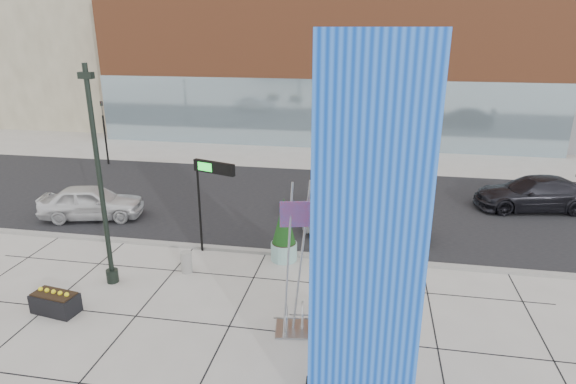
% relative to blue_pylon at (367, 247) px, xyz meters
% --- Properties ---
extents(ground, '(160.00, 160.00, 0.00)m').
position_rel_blue_pylon_xyz_m(ground, '(-4.90, 3.49, -4.08)').
color(ground, '#9E9991').
rests_on(ground, ground).
extents(street_asphalt, '(80.00, 12.00, 0.02)m').
position_rel_blue_pylon_xyz_m(street_asphalt, '(-4.90, 13.49, -4.07)').
color(street_asphalt, black).
rests_on(street_asphalt, ground).
extents(curb_edge, '(80.00, 0.30, 0.12)m').
position_rel_blue_pylon_xyz_m(curb_edge, '(-4.90, 7.49, -4.02)').
color(curb_edge, gray).
rests_on(curb_edge, ground).
extents(tower_podium, '(34.00, 10.00, 11.00)m').
position_rel_blue_pylon_xyz_m(tower_podium, '(-3.90, 30.49, 1.42)').
color(tower_podium, brown).
rests_on(tower_podium, ground).
extents(tower_glass_front, '(34.00, 0.60, 5.00)m').
position_rel_blue_pylon_xyz_m(tower_glass_front, '(-3.90, 25.69, -1.58)').
color(tower_glass_front, '#8CA5B2').
rests_on(tower_glass_front, ground).
extents(blue_pylon, '(2.60, 1.28, 8.44)m').
position_rel_blue_pylon_xyz_m(blue_pylon, '(0.00, 0.00, 0.00)').
color(blue_pylon, '#0C41BC').
rests_on(blue_pylon, ground).
extents(lamp_post, '(0.47, 0.41, 7.44)m').
position_rel_blue_pylon_xyz_m(lamp_post, '(-8.69, 4.34, -1.03)').
color(lamp_post, black).
rests_on(lamp_post, ground).
extents(public_art_sculpture, '(2.13, 1.27, 4.57)m').
position_rel_blue_pylon_xyz_m(public_art_sculpture, '(-1.50, 2.74, -2.88)').
color(public_art_sculpture, '#B5B7BA').
rests_on(public_art_sculpture, ground).
extents(concrete_bollard, '(0.40, 0.40, 0.79)m').
position_rel_blue_pylon_xyz_m(concrete_bollard, '(-6.40, 5.49, -3.69)').
color(concrete_bollard, gray).
rests_on(concrete_bollard, ground).
extents(overhead_street_sign, '(1.74, 0.71, 3.78)m').
position_rel_blue_pylon_xyz_m(overhead_street_sign, '(-5.83, 7.28, -0.83)').
color(overhead_street_sign, black).
rests_on(overhead_street_sign, ground).
extents(round_planter_east, '(1.12, 1.12, 2.81)m').
position_rel_blue_pylon_xyz_m(round_planter_east, '(-0.30, 7.09, -2.75)').
color(round_planter_east, '#8AB9B3').
rests_on(round_planter_east, ground).
extents(round_planter_mid, '(0.97, 0.97, 2.42)m').
position_rel_blue_pylon_xyz_m(round_planter_mid, '(0.14, 7.09, -2.93)').
color(round_planter_mid, '#8AB9B3').
rests_on(round_planter_mid, ground).
extents(round_planter_west, '(1.00, 1.00, 2.49)m').
position_rel_blue_pylon_xyz_m(round_planter_west, '(-3.10, 7.09, -2.90)').
color(round_planter_west, '#8AB9B3').
rests_on(round_planter_west, ground).
extents(box_planter_south, '(1.52, 0.93, 0.78)m').
position_rel_blue_pylon_xyz_m(box_planter_south, '(-9.45, 2.29, -3.72)').
color(box_planter_south, black).
rests_on(box_planter_south, ground).
extents(car_white_west, '(4.91, 2.87, 1.57)m').
position_rel_blue_pylon_xyz_m(car_white_west, '(-12.65, 9.69, -3.29)').
color(car_white_west, silver).
rests_on(car_white_west, ground).
extents(car_silver_mid, '(5.11, 1.82, 1.68)m').
position_rel_blue_pylon_xyz_m(car_silver_mid, '(-0.15, 9.90, -3.24)').
color(car_silver_mid, '#979B9E').
rests_on(car_silver_mid, ground).
extents(car_dark_east, '(5.81, 3.07, 1.61)m').
position_rel_blue_pylon_xyz_m(car_dark_east, '(7.86, 14.56, -3.28)').
color(car_dark_east, black).
rests_on(car_dark_east, ground).
extents(traffic_signal, '(0.15, 0.18, 4.10)m').
position_rel_blue_pylon_xyz_m(traffic_signal, '(-16.90, 18.49, -1.78)').
color(traffic_signal, black).
rests_on(traffic_signal, ground).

